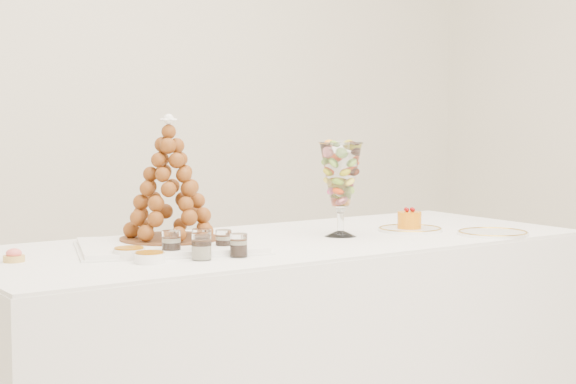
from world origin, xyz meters
TOP-DOWN VIEW (x-y plane):
  - buffet_table at (0.03, 0.30)m, footprint 2.11×0.92m
  - lace_tray at (-0.36, 0.32)m, footprint 0.64×0.55m
  - macaron_vase at (0.26, 0.28)m, footprint 0.15×0.15m
  - cake_plate at (0.55, 0.26)m, footprint 0.23×0.23m
  - spare_plate at (0.72, 0.03)m, footprint 0.24×0.24m
  - pink_tart at (-0.84, 0.32)m, footprint 0.06×0.06m
  - verrine_a at (-0.42, 0.18)m, footprint 0.06×0.06m
  - verrine_b at (-0.33, 0.15)m, footprint 0.06×0.06m
  - verrine_c at (-0.24, 0.18)m, footprint 0.05×0.05m
  - verrine_d at (-0.38, 0.07)m, footprint 0.06×0.06m
  - verrine_e at (-0.26, 0.06)m, footprint 0.05×0.05m
  - ramekin_back at (-0.54, 0.20)m, footprint 0.09×0.09m
  - ramekin_front at (-0.52, 0.10)m, footprint 0.09×0.09m
  - croquembouche at (-0.32, 0.39)m, footprint 0.32×0.32m
  - mousse_cake at (0.54, 0.26)m, footprint 0.08×0.08m

SIDE VIEW (x-z plane):
  - buffet_table at x=0.03m, z-range 0.00..0.79m
  - spare_plate at x=0.72m, z-range 0.79..0.80m
  - cake_plate at x=0.55m, z-range 0.79..0.80m
  - lace_tray at x=-0.36m, z-range 0.79..0.81m
  - ramekin_front at x=-0.52m, z-range 0.79..0.82m
  - ramekin_back at x=-0.54m, z-range 0.79..0.82m
  - pink_tart at x=-0.84m, z-range 0.79..0.83m
  - verrine_c at x=-0.24m, z-range 0.79..0.86m
  - verrine_e at x=-0.26m, z-range 0.79..0.86m
  - verrine_a at x=-0.42m, z-range 0.79..0.87m
  - verrine_d at x=-0.38m, z-range 0.79..0.87m
  - verrine_b at x=-0.33m, z-range 0.79..0.87m
  - mousse_cake at x=0.54m, z-range 0.79..0.87m
  - macaron_vase at x=0.26m, z-range 0.84..1.16m
  - croquembouche at x=-0.32m, z-range 0.80..1.20m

